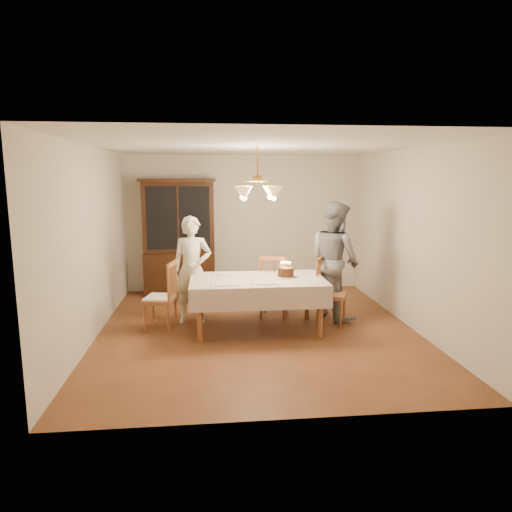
{
  "coord_description": "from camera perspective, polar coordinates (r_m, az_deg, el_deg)",
  "views": [
    {
      "loc": [
        -0.68,
        -6.29,
        2.17
      ],
      "look_at": [
        0.0,
        0.2,
        1.05
      ],
      "focal_mm": 32.0,
      "sensor_mm": 36.0,
      "label": 1
    }
  ],
  "objects": [
    {
      "name": "place_setting_far_left",
      "position": [
        6.79,
        -3.89,
        -2.22
      ],
      "size": [
        0.39,
        0.24,
        0.02
      ],
      "color": "white",
      "rests_on": "dining_table"
    },
    {
      "name": "chair_right_end",
      "position": [
        6.92,
        9.3,
        -4.85
      ],
      "size": [
        0.57,
        0.57,
        1.0
      ],
      "color": "brown",
      "rests_on": "ground"
    },
    {
      "name": "place_setting_near_left",
      "position": [
        6.11,
        -3.94,
        -3.57
      ],
      "size": [
        0.39,
        0.24,
        0.02
      ],
      "color": "white",
      "rests_on": "dining_table"
    },
    {
      "name": "ground",
      "position": [
        6.69,
        0.18,
        -9.19
      ],
      "size": [
        5.0,
        5.0,
        0.0
      ],
      "primitive_type": "plane",
      "color": "brown",
      "rests_on": "ground"
    },
    {
      "name": "elderly_woman",
      "position": [
        6.9,
        -8.0,
        -1.74
      ],
      "size": [
        0.63,
        0.45,
        1.62
      ],
      "primitive_type": "imported",
      "rotation": [
        0.0,
        0.0,
        -0.11
      ],
      "color": "beige",
      "rests_on": "ground"
    },
    {
      "name": "chandelier",
      "position": [
        6.33,
        0.19,
        7.99
      ],
      "size": [
        0.62,
        0.62,
        0.73
      ],
      "color": "#BF8C3F",
      "rests_on": "ground"
    },
    {
      "name": "place_setting_near_right",
      "position": [
        6.18,
        1.22,
        -3.4
      ],
      "size": [
        0.4,
        0.26,
        0.02
      ],
      "color": "white",
      "rests_on": "dining_table"
    },
    {
      "name": "dining_table",
      "position": [
        6.5,
        0.18,
        -3.49
      ],
      "size": [
        1.9,
        1.1,
        0.76
      ],
      "color": "brown",
      "rests_on": "ground"
    },
    {
      "name": "adult_in_grey",
      "position": [
        7.2,
        9.79,
        -0.5
      ],
      "size": [
        0.98,
        1.08,
        1.82
      ],
      "primitive_type": "imported",
      "rotation": [
        0.0,
        0.0,
        1.98
      ],
      "color": "slate",
      "rests_on": "ground"
    },
    {
      "name": "china_hutch",
      "position": [
        8.64,
        -9.56,
        2.1
      ],
      "size": [
        1.38,
        0.54,
        2.16
      ],
      "color": "black",
      "rests_on": "ground"
    },
    {
      "name": "room_shell",
      "position": [
        6.35,
        0.19,
        4.42
      ],
      "size": [
        5.0,
        5.0,
        5.0
      ],
      "color": "white",
      "rests_on": "ground"
    },
    {
      "name": "chair_left_end",
      "position": [
        6.7,
        -11.85,
        -5.32
      ],
      "size": [
        0.51,
        0.52,
        1.0
      ],
      "color": "brown",
      "rests_on": "ground"
    },
    {
      "name": "birthday_cake",
      "position": [
        6.58,
        3.73,
        -2.07
      ],
      "size": [
        0.3,
        0.3,
        0.22
      ],
      "color": "white",
      "rests_on": "dining_table"
    },
    {
      "name": "chair_far_side",
      "position": [
        7.18,
        2.26,
        -4.18
      ],
      "size": [
        0.55,
        0.53,
        1.0
      ],
      "color": "brown",
      "rests_on": "ground"
    }
  ]
}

